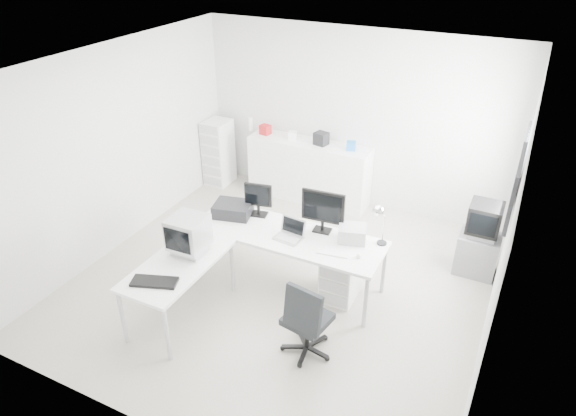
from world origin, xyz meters
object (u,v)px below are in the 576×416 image
at_px(main_desk, 288,259).
at_px(filing_cabinet, 219,153).
at_px(drawer_pedestal, 341,276).
at_px(office_chair, 308,316).
at_px(crt_tv, 484,221).
at_px(lcd_monitor_large, 323,211).
at_px(lcd_monitor_small, 258,200).
at_px(laser_printer, 352,233).
at_px(crt_monitor, 189,237).
at_px(sideboard, 309,171).
at_px(side_desk, 181,289).
at_px(tv_cabinet, 477,254).
at_px(laptop, 288,231).
at_px(inkjet_printer, 233,209).

distance_m(main_desk, filing_cabinet, 3.16).
distance_m(drawer_pedestal, office_chair, 1.05).
relative_size(crt_tv, filing_cabinet, 0.44).
bearing_deg(lcd_monitor_large, drawer_pedestal, -34.22).
distance_m(main_desk, lcd_monitor_small, 0.85).
xyz_separation_m(drawer_pedestal, laser_printer, (0.05, 0.17, 0.54)).
distance_m(lcd_monitor_large, crt_monitor, 1.63).
xyz_separation_m(crt_monitor, sideboard, (0.14, 3.07, -0.45)).
relative_size(main_desk, crt_monitor, 5.78).
bearing_deg(side_desk, lcd_monitor_small, 77.47).
bearing_deg(side_desk, crt_tv, 39.12).
bearing_deg(side_desk, crt_monitor, 90.00).
bearing_deg(crt_tv, filing_cabinet, 170.48).
xyz_separation_m(side_desk, laser_printer, (1.60, 1.32, 0.47)).
distance_m(main_desk, side_desk, 1.39).
bearing_deg(crt_tv, lcd_monitor_small, -158.18).
height_order(tv_cabinet, sideboard, sideboard).
distance_m(side_desk, laptop, 1.43).
xyz_separation_m(lcd_monitor_large, tv_cabinet, (1.78, 1.07, -0.75)).
bearing_deg(laser_printer, crt_monitor, -162.91).
bearing_deg(crt_tv, side_desk, -140.88).
height_order(lcd_monitor_large, filing_cabinet, lcd_monitor_large).
bearing_deg(laptop, office_chair, -46.47).
bearing_deg(side_desk, laptop, 48.01).
height_order(drawer_pedestal, office_chair, office_chair).
height_order(crt_monitor, filing_cabinet, crt_monitor).
bearing_deg(laptop, main_desk, 123.24).
bearing_deg(laser_printer, lcd_monitor_small, 162.00).
height_order(crt_monitor, crt_tv, crt_monitor).
xyz_separation_m(main_desk, laser_printer, (0.75, 0.22, 0.47)).
xyz_separation_m(inkjet_printer, lcd_monitor_small, (0.30, 0.15, 0.14)).
bearing_deg(lcd_monitor_small, side_desk, -113.93).
xyz_separation_m(side_desk, inkjet_printer, (0.00, 1.20, 0.46)).
relative_size(main_desk, office_chair, 2.43).
xyz_separation_m(lcd_monitor_small, sideboard, (-0.16, 1.97, -0.47)).
distance_m(side_desk, crt_tv, 3.86).
bearing_deg(inkjet_printer, office_chair, -48.35).
relative_size(inkjet_printer, sideboard, 0.23).
relative_size(lcd_monitor_small, laptop, 1.26).
relative_size(main_desk, drawer_pedestal, 4.00).
height_order(side_desk, office_chair, office_chair).
relative_size(main_desk, tv_cabinet, 4.25).
height_order(office_chair, tv_cabinet, office_chair).
bearing_deg(lcd_monitor_small, crt_tv, 10.42).
xyz_separation_m(office_chair, sideboard, (-1.42, 3.21, 0.01)).
distance_m(crt_monitor, filing_cabinet, 3.32).
relative_size(laser_printer, tv_cabinet, 0.58).
relative_size(lcd_monitor_large, laptop, 1.56).
xyz_separation_m(laptop, sideboard, (-0.76, 2.32, -0.36)).
bearing_deg(sideboard, laptop, -71.86).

